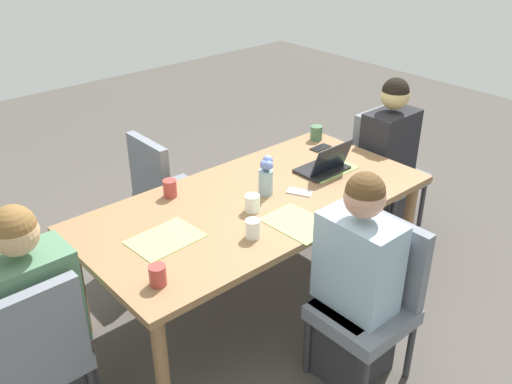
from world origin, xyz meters
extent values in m
plane|color=#4C4742|center=(0.00, 0.00, 0.00)|extent=(10.00, 10.00, 0.00)
cube|color=olive|center=(0.00, 0.00, 0.71)|extent=(2.09, 1.02, 0.04)
cylinder|color=olive|center=(-0.96, -0.43, 0.34)|extent=(0.07, 0.07, 0.69)
cylinder|color=olive|center=(0.96, -0.43, 0.34)|extent=(0.07, 0.07, 0.69)
cylinder|color=olive|center=(-0.96, 0.43, 0.34)|extent=(0.07, 0.07, 0.69)
cylinder|color=olive|center=(0.96, 0.43, 0.34)|extent=(0.07, 0.07, 0.69)
cube|color=slate|center=(0.01, 0.84, 0.41)|extent=(0.44, 0.44, 0.08)
cube|color=slate|center=(-0.18, 0.84, 0.68)|extent=(0.06, 0.42, 0.45)
cylinder|color=#333338|center=(0.20, 0.65, 0.18)|extent=(0.04, 0.04, 0.37)
cylinder|color=#333338|center=(-0.18, 1.03, 0.18)|extent=(0.04, 0.04, 0.37)
cylinder|color=#333338|center=(-0.18, 0.65, 0.18)|extent=(0.04, 0.04, 0.37)
cube|color=#2D2D33|center=(0.01, 0.78, 0.23)|extent=(0.36, 0.34, 0.45)
cube|color=#99B7CC|center=(0.01, 0.78, 0.70)|extent=(0.24, 0.40, 0.50)
sphere|color=tan|center=(0.01, 0.78, 1.07)|extent=(0.20, 0.20, 0.20)
sphere|color=#51381E|center=(0.01, 0.78, 1.10)|extent=(0.19, 0.19, 0.19)
cube|color=slate|center=(-1.36, -0.02, 0.41)|extent=(0.44, 0.44, 0.08)
cube|color=slate|center=(-1.36, -0.21, 0.68)|extent=(0.42, 0.06, 0.45)
cylinder|color=#333338|center=(-1.55, 0.17, 0.18)|extent=(0.04, 0.04, 0.37)
cylinder|color=#333338|center=(-1.17, 0.17, 0.18)|extent=(0.04, 0.04, 0.37)
cylinder|color=#333338|center=(-1.55, -0.21, 0.18)|extent=(0.04, 0.04, 0.37)
cylinder|color=#333338|center=(-1.17, -0.21, 0.18)|extent=(0.04, 0.04, 0.37)
cube|color=#2D2D33|center=(-1.30, -0.02, 0.23)|extent=(0.34, 0.36, 0.45)
cube|color=#232328|center=(-1.30, -0.02, 0.70)|extent=(0.40, 0.24, 0.50)
sphere|color=tan|center=(-1.30, -0.02, 1.07)|extent=(0.20, 0.20, 0.20)
sphere|color=black|center=(-1.30, -0.02, 1.10)|extent=(0.19, 0.19, 0.19)
cube|color=slate|center=(1.41, 0.02, 0.41)|extent=(0.44, 0.44, 0.08)
cube|color=slate|center=(1.41, 0.21, 0.68)|extent=(0.42, 0.06, 0.45)
cylinder|color=#333338|center=(1.22, -0.17, 0.18)|extent=(0.04, 0.04, 0.37)
cube|color=#2D2D33|center=(1.35, 0.02, 0.23)|extent=(0.34, 0.36, 0.45)
cube|color=#4C7556|center=(1.35, 0.02, 0.70)|extent=(0.40, 0.24, 0.50)
sphere|color=tan|center=(1.35, 0.02, 1.07)|extent=(0.20, 0.20, 0.20)
sphere|color=brown|center=(1.35, 0.02, 1.10)|extent=(0.19, 0.19, 0.19)
cube|color=slate|center=(0.03, -0.83, 0.41)|extent=(0.44, 0.44, 0.08)
cube|color=slate|center=(0.22, -0.83, 0.68)|extent=(0.06, 0.42, 0.45)
cylinder|color=#333338|center=(-0.16, -1.02, 0.18)|extent=(0.04, 0.04, 0.37)
cylinder|color=#333338|center=(-0.16, -0.64, 0.18)|extent=(0.04, 0.04, 0.37)
cylinder|color=#333338|center=(0.22, -1.02, 0.18)|extent=(0.04, 0.04, 0.37)
cylinder|color=#333338|center=(0.22, -0.64, 0.18)|extent=(0.04, 0.04, 0.37)
cylinder|color=#8EA8B7|center=(-0.09, -0.02, 0.81)|extent=(0.09, 0.09, 0.15)
sphere|color=#6B7FD1|center=(-0.08, -0.01, 0.93)|extent=(0.05, 0.05, 0.05)
cylinder|color=#477A3D|center=(-0.08, -0.01, 0.90)|extent=(0.01, 0.01, 0.04)
sphere|color=#6B7FD1|center=(-0.09, 0.01, 0.93)|extent=(0.05, 0.05, 0.05)
cylinder|color=#477A3D|center=(-0.09, 0.01, 0.91)|extent=(0.01, 0.01, 0.05)
sphere|color=#6B7FD1|center=(-0.11, -0.02, 0.94)|extent=(0.06, 0.06, 0.06)
cylinder|color=#477A3D|center=(-0.11, -0.02, 0.91)|extent=(0.01, 0.01, 0.06)
sphere|color=#6B7FD1|center=(-0.09, -0.02, 0.92)|extent=(0.06, 0.06, 0.06)
cylinder|color=#477A3D|center=(-0.09, -0.02, 0.90)|extent=(0.01, 0.01, 0.04)
cube|color=#9EBC66|center=(0.01, 0.35, 0.73)|extent=(0.27, 0.37, 0.00)
cube|color=#9EBC66|center=(-0.61, -0.01, 0.73)|extent=(0.36, 0.27, 0.00)
cube|color=#9EBC66|center=(0.63, 0.01, 0.73)|extent=(0.37, 0.28, 0.00)
cube|color=black|center=(-0.57, -0.01, 0.74)|extent=(0.32, 0.22, 0.02)
cube|color=black|center=(-0.57, 0.07, 0.84)|extent=(0.31, 0.07, 0.19)
cylinder|color=#AD3D38|center=(0.35, -0.36, 0.78)|extent=(0.08, 0.08, 0.11)
cylinder|color=white|center=(0.10, 0.09, 0.78)|extent=(0.08, 0.08, 0.10)
cylinder|color=#47704C|center=(-0.92, -0.39, 0.78)|extent=(0.09, 0.09, 0.10)
cylinder|color=white|center=(0.28, 0.29, 0.78)|extent=(0.08, 0.08, 0.10)
cylinder|color=#AD3D38|center=(0.87, 0.31, 0.78)|extent=(0.08, 0.08, 0.10)
cube|color=black|center=(-0.83, -0.26, 0.73)|extent=(0.15, 0.08, 0.01)
cube|color=silver|center=(-0.25, 0.11, 0.73)|extent=(0.13, 0.17, 0.01)
camera|label=1|loc=(1.91, 2.17, 2.33)|focal=39.65mm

